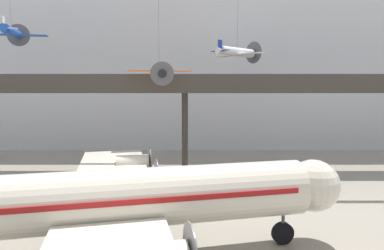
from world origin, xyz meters
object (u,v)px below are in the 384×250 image
Objects in this scene: airliner_silver_main at (92,202)px; suspended_plane_white_twin at (238,52)px; suspended_plane_orange_highwing at (160,74)px; suspended_plane_blue_trainer at (12,32)px.

suspended_plane_white_twin is at bearing 53.60° from airliner_silver_main.
suspended_plane_white_twin reaches higher than suspended_plane_orange_highwing.
suspended_plane_white_twin is (10.35, 23.19, 9.66)m from airliner_silver_main.
suspended_plane_orange_highwing is (-8.64, -4.04, -2.64)m from suspended_plane_white_twin.
suspended_plane_blue_trainer reaches higher than suspended_plane_orange_highwing.
suspended_plane_white_twin is at bearing 103.01° from suspended_plane_orange_highwing.
airliner_silver_main is 3.58× the size of suspended_plane_white_twin.
suspended_plane_white_twin reaches higher than airliner_silver_main.
airliner_silver_main is at bearing -157.71° from suspended_plane_blue_trainer.
suspended_plane_white_twin is at bearing -96.36° from suspended_plane_blue_trainer.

